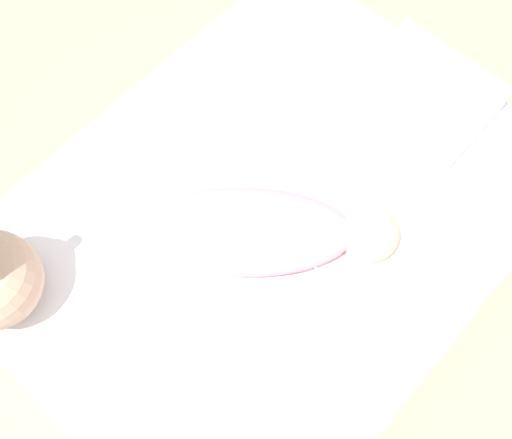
# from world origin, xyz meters

# --- Properties ---
(ground_plane) EXTENTS (12.00, 12.00, 0.00)m
(ground_plane) POSITION_xyz_m (0.00, 0.00, 0.00)
(ground_plane) COLOR #9E8466
(bed_mattress) EXTENTS (1.31, 1.01, 0.17)m
(bed_mattress) POSITION_xyz_m (0.00, 0.00, 0.08)
(bed_mattress) COLOR white
(bed_mattress) RESTS_ON ground_plane
(burp_cloth) EXTENTS (0.22, 0.18, 0.02)m
(burp_cloth) POSITION_xyz_m (-0.08, 0.21, 0.18)
(burp_cloth) COLOR white
(burp_cloth) RESTS_ON bed_mattress
(swaddled_baby) EXTENTS (0.50, 0.53, 0.14)m
(swaddled_baby) POSITION_xyz_m (0.07, 0.04, 0.24)
(swaddled_baby) COLOR pink
(swaddled_baby) RESTS_ON bed_mattress
(pillow) EXTENTS (0.28, 0.33, 0.09)m
(pillow) POSITION_xyz_m (-0.48, 0.08, 0.21)
(pillow) COLOR white
(pillow) RESTS_ON bed_mattress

